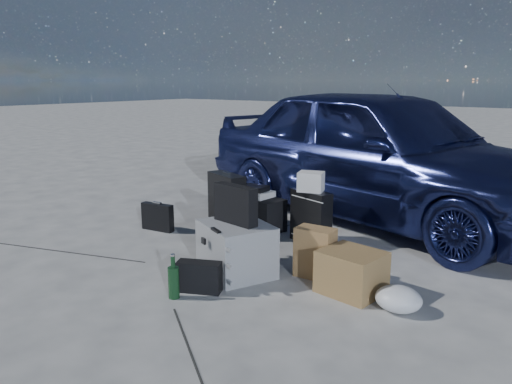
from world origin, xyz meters
The scene contains 16 objects.
ground centered at (0.00, 0.00, 0.00)m, with size 60.00×60.00×0.00m, color beige.
car centered at (0.39, 2.48, 0.79)m, with size 1.87×4.65×1.58m, color navy.
pelican_case centered at (0.16, 0.08, 0.22)m, with size 0.60×0.49×0.44m, color gray.
laptop_bag centered at (0.15, 0.09, 0.60)m, with size 0.43×0.11×0.32m, color black.
briefcase centered at (-1.32, 0.53, 0.15)m, with size 0.39×0.09×0.30m, color black.
suitcase_left centered at (-0.63, 0.89, 0.33)m, with size 0.51×0.18×0.66m, color black.
suitcase_right centered at (0.25, 1.17, 0.27)m, with size 0.45×0.16×0.54m, color black.
white_carton centered at (0.24, 1.16, 0.64)m, with size 0.24×0.19×0.19m, color silver.
duffel_bag centered at (-0.53, 1.27, 0.18)m, with size 0.71×0.31×0.36m, color black.
flat_box_white centered at (-0.53, 1.26, 0.39)m, with size 0.38×0.28×0.07m, color silver.
flat_box_black centered at (-0.53, 1.26, 0.45)m, with size 0.27×0.19×0.06m, color black.
kraft_bag centered at (0.74, 0.41, 0.21)m, with size 0.32×0.19×0.42m, color #A47C47.
cardboard_box centered at (1.14, 0.29, 0.17)m, with size 0.45×0.39×0.34m, color olive.
plastic_bag centered at (1.55, 0.21, 0.09)m, with size 0.33×0.28×0.18m, color silver.
messenger_bag centered at (0.17, -0.40, 0.12)m, with size 0.35×0.13×0.24m, color black.
green_bottle centered at (0.10, -0.60, 0.17)m, with size 0.09×0.09×0.34m, color #123318.
Camera 1 is at (2.72, -3.06, 1.62)m, focal length 35.00 mm.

